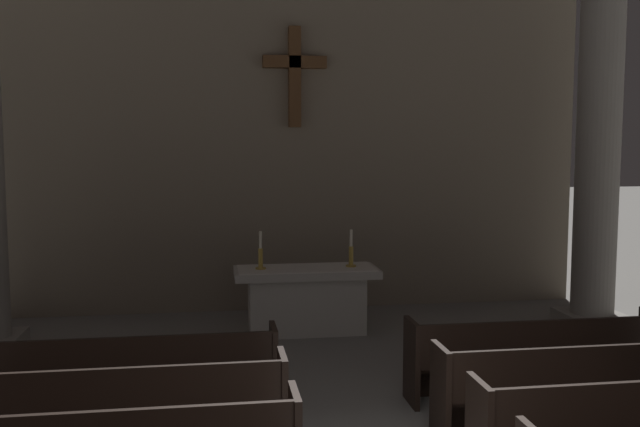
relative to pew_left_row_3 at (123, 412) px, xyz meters
The scene contains 9 objects.
pew_left_row_3 is the anchor object (origin of this frame).
pew_left_row_4 1.00m from the pew_left_row_3, 90.00° to the left, with size 2.99×0.50×0.95m.
pew_right_row_3 4.47m from the pew_left_row_3, ahead, with size 2.99×0.50×0.95m.
pew_right_row_4 4.58m from the pew_left_row_3, 12.64° to the left, with size 2.99×0.50×0.95m.
column_right_second 8.34m from the pew_left_row_3, 29.81° to the left, with size 1.01×1.01×6.58m.
altar 4.73m from the pew_left_row_3, 61.82° to the left, with size 2.20×0.90×1.01m.
candlestick_left 4.50m from the pew_left_row_3, 69.80° to the left, with size 0.16×0.16×0.58m.
candlestick_right 5.15m from the pew_left_row_3, 54.87° to the left, with size 0.16×0.16×0.58m.
apse_with_cross 7.05m from the pew_left_row_3, 69.18° to the left, with size 10.29×0.45×7.34m.
Camera 1 is at (-1.38, -4.37, 2.90)m, focal length 39.24 mm.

